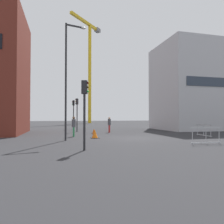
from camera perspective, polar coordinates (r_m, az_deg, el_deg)
ground at (r=17.50m, az=6.01°, el=-7.04°), size 160.00×160.00×0.00m
office_block at (r=32.62m, az=23.23°, el=5.99°), size 12.66×8.43×11.70m
construction_crane at (r=62.17m, az=-6.11°, el=13.60°), size 9.73×10.48×28.68m
streetlamp_tall at (r=16.27m, az=-11.84°, el=10.27°), size 1.59×0.49×8.74m
traffic_light_crosswalk at (r=29.89m, az=-10.38°, el=0.56°), size 0.37×0.25×4.06m
traffic_light_near at (r=11.06m, az=-7.44°, el=2.43°), size 0.39×0.32×3.64m
traffic_light_island at (r=25.01m, az=-9.45°, el=0.70°), size 0.39×0.29×3.90m
pedestrian_walking at (r=18.85m, az=-10.32°, el=-3.47°), size 0.34×0.34×1.77m
pedestrian_waiting at (r=23.53m, az=-0.73°, el=-3.13°), size 0.34×0.34×1.73m
safety_barrier_left_run at (r=20.62m, az=23.56°, el=-4.50°), size 0.36×2.37×1.08m
safety_barrier_front at (r=14.72m, az=24.07°, el=-5.81°), size 2.16×0.10×1.08m
traffic_cone_on_verge at (r=21.89m, az=-4.90°, el=-5.27°), size 0.52×0.52×0.53m
traffic_cone_orange at (r=17.36m, az=-4.67°, el=-6.03°), size 0.67×0.67×0.68m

